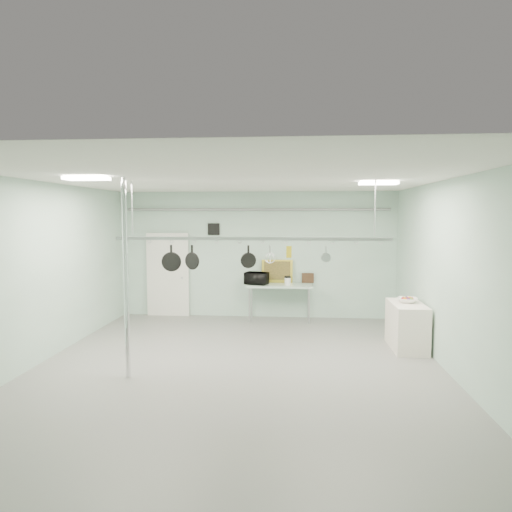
# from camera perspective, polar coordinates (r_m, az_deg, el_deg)

# --- Properties ---
(floor) EXTENTS (8.00, 8.00, 0.00)m
(floor) POSITION_cam_1_polar(r_m,az_deg,el_deg) (8.03, -2.29, -13.79)
(floor) COLOR gray
(floor) RESTS_ON ground
(ceiling) EXTENTS (7.00, 8.00, 0.02)m
(ceiling) POSITION_cam_1_polar(r_m,az_deg,el_deg) (7.62, -2.38, 9.53)
(ceiling) COLOR silver
(ceiling) RESTS_ON back_wall
(back_wall) EXTENTS (7.00, 0.02, 3.20)m
(back_wall) POSITION_cam_1_polar(r_m,az_deg,el_deg) (11.62, 0.08, 0.15)
(back_wall) COLOR silver
(back_wall) RESTS_ON floor
(right_wall) EXTENTS (0.02, 8.00, 3.20)m
(right_wall) POSITION_cam_1_polar(r_m,az_deg,el_deg) (8.03, 23.26, -2.48)
(right_wall) COLOR silver
(right_wall) RESTS_ON floor
(door) EXTENTS (1.10, 0.10, 2.20)m
(door) POSITION_cam_1_polar(r_m,az_deg,el_deg) (12.03, -10.93, -2.40)
(door) COLOR silver
(door) RESTS_ON floor
(wall_vent) EXTENTS (0.30, 0.04, 0.30)m
(wall_vent) POSITION_cam_1_polar(r_m,az_deg,el_deg) (11.70, -5.31, 3.36)
(wall_vent) COLOR black
(wall_vent) RESTS_ON back_wall
(conduit_pipe) EXTENTS (6.60, 0.07, 0.07)m
(conduit_pipe) POSITION_cam_1_polar(r_m,az_deg,el_deg) (11.48, 0.05, 5.84)
(conduit_pipe) COLOR gray
(conduit_pipe) RESTS_ON back_wall
(chrome_pole) EXTENTS (0.08, 0.08, 3.20)m
(chrome_pole) POSITION_cam_1_polar(r_m,az_deg,el_deg) (7.49, -15.94, -2.77)
(chrome_pole) COLOR silver
(chrome_pole) RESTS_ON floor
(prep_table) EXTENTS (1.60, 0.70, 0.91)m
(prep_table) POSITION_cam_1_polar(r_m,az_deg,el_deg) (11.29, 2.97, -3.92)
(prep_table) COLOR #ABC9B6
(prep_table) RESTS_ON floor
(side_cabinet) EXTENTS (0.60, 1.20, 0.90)m
(side_cabinet) POSITION_cam_1_polar(r_m,az_deg,el_deg) (9.46, 18.32, -8.30)
(side_cabinet) COLOR white
(side_cabinet) RESTS_ON floor
(pot_rack) EXTENTS (4.80, 0.06, 1.00)m
(pot_rack) POSITION_cam_1_polar(r_m,az_deg,el_deg) (7.89, -0.64, 2.40)
(pot_rack) COLOR #B7B7BC
(pot_rack) RESTS_ON ceiling
(light_panel_left) EXTENTS (0.65, 0.30, 0.05)m
(light_panel_left) POSITION_cam_1_polar(r_m,az_deg,el_deg) (7.46, -20.42, 9.08)
(light_panel_left) COLOR white
(light_panel_left) RESTS_ON ceiling
(light_panel_right) EXTENTS (0.65, 0.30, 0.05)m
(light_panel_right) POSITION_cam_1_polar(r_m,az_deg,el_deg) (8.29, 15.06, 8.79)
(light_panel_right) COLOR white
(light_panel_right) RESTS_ON ceiling
(microwave) EXTENTS (0.62, 0.51, 0.30)m
(microwave) POSITION_cam_1_polar(r_m,az_deg,el_deg) (11.24, 0.09, -2.81)
(microwave) COLOR black
(microwave) RESTS_ON prep_table
(coffee_canister) EXTENTS (0.17, 0.17, 0.18)m
(coffee_canister) POSITION_cam_1_polar(r_m,az_deg,el_deg) (11.16, 3.97, -3.19)
(coffee_canister) COLOR silver
(coffee_canister) RESTS_ON prep_table
(painting_large) EXTENTS (0.78, 0.14, 0.58)m
(painting_large) POSITION_cam_1_polar(r_m,az_deg,el_deg) (11.54, 2.66, -1.91)
(painting_large) COLOR gold
(painting_large) RESTS_ON prep_table
(painting_small) EXTENTS (0.30, 0.08, 0.25)m
(painting_small) POSITION_cam_1_polar(r_m,az_deg,el_deg) (11.56, 6.50, -2.75)
(painting_small) COLOR #342012
(painting_small) RESTS_ON prep_table
(fruit_bowl) EXTENTS (0.46, 0.46, 0.09)m
(fruit_bowl) POSITION_cam_1_polar(r_m,az_deg,el_deg) (9.44, 18.39, -5.26)
(fruit_bowl) COLOR white
(fruit_bowl) RESTS_ON side_cabinet
(skillet_left) EXTENTS (0.34, 0.09, 0.46)m
(skillet_left) POSITION_cam_1_polar(r_m,az_deg,el_deg) (8.17, -10.55, -0.23)
(skillet_left) COLOR black
(skillet_left) RESTS_ON pot_rack
(skillet_mid) EXTENTS (0.30, 0.19, 0.41)m
(skillet_mid) POSITION_cam_1_polar(r_m,az_deg,el_deg) (8.07, -8.00, -0.06)
(skillet_mid) COLOR black
(skillet_mid) RESTS_ON pot_rack
(skillet_right) EXTENTS (0.27, 0.13, 0.37)m
(skillet_right) POSITION_cam_1_polar(r_m,az_deg,el_deg) (7.91, -0.96, 0.00)
(skillet_right) COLOR black
(skillet_right) RESTS_ON pot_rack
(whisk) EXTENTS (0.23, 0.23, 0.31)m
(whisk) POSITION_cam_1_polar(r_m,az_deg,el_deg) (7.88, 1.76, 0.22)
(whisk) COLOR silver
(whisk) RESTS_ON pot_rack
(grater) EXTENTS (0.09, 0.05, 0.22)m
(grater) POSITION_cam_1_polar(r_m,az_deg,el_deg) (7.87, 4.14, 0.51)
(grater) COLOR gold
(grater) RESTS_ON pot_rack
(saucepan) EXTENTS (0.18, 0.12, 0.28)m
(saucepan) POSITION_cam_1_polar(r_m,az_deg,el_deg) (7.89, 8.75, 0.26)
(saucepan) COLOR silver
(saucepan) RESTS_ON pot_rack
(fruit_cluster) EXTENTS (0.24, 0.24, 0.09)m
(fruit_cluster) POSITION_cam_1_polar(r_m,az_deg,el_deg) (9.43, 18.40, -5.02)
(fruit_cluster) COLOR #A60F23
(fruit_cluster) RESTS_ON fruit_bowl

